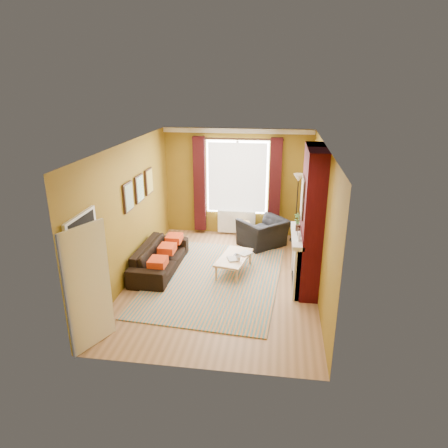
{
  "coord_description": "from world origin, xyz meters",
  "views": [
    {
      "loc": [
        1.07,
        -7.36,
        3.93
      ],
      "look_at": [
        0.0,
        0.25,
        1.15
      ],
      "focal_mm": 32.0,
      "sensor_mm": 36.0,
      "label": 1
    }
  ],
  "objects": [
    {
      "name": "ground",
      "position": [
        0.0,
        0.0,
        0.0
      ],
      "size": [
        5.5,
        5.5,
        0.0
      ],
      "primitive_type": "plane",
      "color": "#8A613F",
      "rests_on": "ground"
    },
    {
      "name": "room_walls",
      "position": [
        0.63,
        0.28,
        1.38
      ],
      "size": [
        3.82,
        5.54,
        2.83
      ],
      "color": "olive",
      "rests_on": "ground"
    },
    {
      "name": "striped_rug",
      "position": [
        -0.17,
        -0.01,
        0.01
      ],
      "size": [
        2.9,
        3.83,
        0.02
      ],
      "rotation": [
        0.0,
        0.0,
        -0.08
      ],
      "color": "teal",
      "rests_on": "ground"
    },
    {
      "name": "sofa",
      "position": [
        -1.42,
        0.28,
        0.29
      ],
      "size": [
        0.83,
        2.03,
        0.59
      ],
      "primitive_type": "imported",
      "rotation": [
        0.0,
        0.0,
        1.55
      ],
      "color": "black",
      "rests_on": "ground"
    },
    {
      "name": "armchair",
      "position": [
        0.75,
        1.94,
        0.35
      ],
      "size": [
        1.41,
        1.4,
        0.69
      ],
      "primitive_type": "imported",
      "rotation": [
        0.0,
        0.0,
        3.88
      ],
      "color": "black",
      "rests_on": "ground"
    },
    {
      "name": "coffee_table",
      "position": [
        0.2,
        0.39,
        0.33
      ],
      "size": [
        0.77,
        1.2,
        0.37
      ],
      "rotation": [
        0.0,
        0.0,
        -0.2
      ],
      "color": "tan",
      "rests_on": "ground"
    },
    {
      "name": "wicker_stool",
      "position": [
        0.2,
        2.4,
        0.23
      ],
      "size": [
        0.38,
        0.38,
        0.45
      ],
      "rotation": [
        0.0,
        0.0,
        0.05
      ],
      "color": "olive",
      "rests_on": "ground"
    },
    {
      "name": "floor_lamp",
      "position": [
        1.55,
        2.4,
        1.39
      ],
      "size": [
        0.34,
        0.34,
        1.76
      ],
      "rotation": [
        0.0,
        0.0,
        -0.41
      ],
      "color": "black",
      "rests_on": "ground"
    },
    {
      "name": "book_a",
      "position": [
        0.09,
        0.2,
        0.38
      ],
      "size": [
        0.28,
        0.31,
        0.02
      ],
      "primitive_type": "imported",
      "rotation": [
        0.0,
        0.0,
        0.37
      ],
      "color": "#999999",
      "rests_on": "coffee_table"
    },
    {
      "name": "book_b",
      "position": [
        0.34,
        0.63,
        0.38
      ],
      "size": [
        0.35,
        0.37,
        0.02
      ],
      "primitive_type": "imported",
      "rotation": [
        0.0,
        0.0,
        -0.65
      ],
      "color": "#999999",
      "rests_on": "coffee_table"
    },
    {
      "name": "mug",
      "position": [
        0.31,
        0.21,
        0.42
      ],
      "size": [
        0.12,
        0.12,
        0.1
      ],
      "primitive_type": "imported",
      "rotation": [
        0.0,
        0.0,
        0.17
      ],
      "color": "#999999",
      "rests_on": "coffee_table"
    },
    {
      "name": "tv_remote",
      "position": [
        0.22,
        0.44,
        0.38
      ],
      "size": [
        0.09,
        0.17,
        0.02
      ],
      "rotation": [
        0.0,
        0.0,
        -0.24
      ],
      "color": "#262628",
      "rests_on": "coffee_table"
    }
  ]
}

